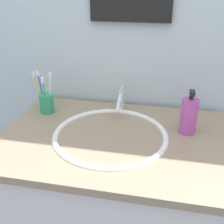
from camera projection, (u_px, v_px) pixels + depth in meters
name	position (u px, v px, depth m)	size (l,w,h in m)	color
tiled_wall_back	(131.00, 34.00, 1.26)	(2.14, 0.04, 2.40)	silver
vanity_counter	(115.00, 214.00, 1.28)	(0.94, 0.64, 0.86)	silver
sink_basin	(111.00, 143.00, 1.11)	(0.47, 0.47, 0.11)	white
faucet	(120.00, 101.00, 1.27)	(0.02, 0.15, 0.11)	silver
toothbrush_cup	(47.00, 103.00, 1.27)	(0.07, 0.07, 0.09)	#2D9966
toothbrush_green	(45.00, 94.00, 1.21)	(0.02, 0.04, 0.18)	green
toothbrush_blue	(41.00, 89.00, 1.25)	(0.04, 0.03, 0.19)	blue
toothbrush_yellow	(38.00, 88.00, 1.27)	(0.06, 0.04, 0.18)	yellow
toothbrush_white	(50.00, 89.00, 1.25)	(0.03, 0.01, 0.19)	white
soap_dispenser	(189.00, 115.00, 1.09)	(0.07, 0.07, 0.19)	#B24CA5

